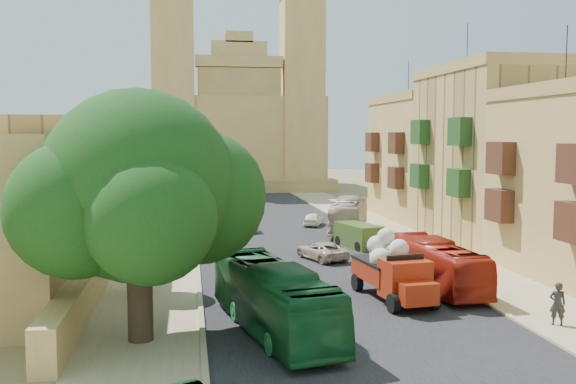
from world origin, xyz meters
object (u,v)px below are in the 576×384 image
object	(u,v)px
street_tree_c	(161,197)
bus_green_north	(273,298)
red_truck	(393,270)
bus_red_east	(436,265)
church	(236,127)
olive_pickup	(358,236)
street_tree_b	(153,202)
bus_cream_east	(349,215)
ficus_tree	(140,193)
car_blue_b	(246,196)
pedestrian_c	(449,265)
car_cream	(321,251)
car_white_b	(314,219)
car_dkblue	(215,215)
street_tree_a	(141,228)
street_tree_d	(165,186)
car_blue_a	(242,276)
pedestrian_a	(557,304)
car_white_a	(244,223)

from	to	relation	value
street_tree_c	bus_green_north	world-z (taller)	street_tree_c
red_truck	bus_red_east	distance (m)	3.72
church	olive_pickup	size ratio (longest dim) A/B	7.96
street_tree_b	bus_cream_east	distance (m)	17.69
ficus_tree	church	bearing A→B (deg)	82.81
bus_cream_east	car_blue_b	size ratio (longest dim) A/B	2.44
pedestrian_c	car_cream	bearing A→B (deg)	-125.77
car_white_b	car_blue_b	distance (m)	22.16
church	car_blue_b	world-z (taller)	church
bus_green_north	car_white_b	size ratio (longest dim) A/B	2.99
bus_green_north	car_dkblue	bearing A→B (deg)	79.64
bus_red_east	church	bearing A→B (deg)	-86.96
street_tree_a	street_tree_d	size ratio (longest dim) A/B	1.23
street_tree_a	car_blue_a	size ratio (longest dim) A/B	1.32
street_tree_d	car_white_b	distance (m)	18.85
red_truck	olive_pickup	size ratio (longest dim) A/B	1.38
street_tree_a	street_tree_d	world-z (taller)	street_tree_a
street_tree_d	pedestrian_a	xyz separation A→B (m)	(18.47, -44.68, -1.85)
olive_pickup	bus_red_east	size ratio (longest dim) A/B	0.49
car_blue_a	car_white_a	xyz separation A→B (m)	(1.88, 20.87, 0.05)
bus_cream_east	car_white_b	size ratio (longest dim) A/B	2.97
car_cream	pedestrian_c	world-z (taller)	pedestrian_c
ficus_tree	car_dkblue	distance (m)	37.06
church	car_blue_a	bearing A→B (deg)	-94.02
bus_green_north	car_white_b	xyz separation A→B (m)	(7.85, 31.12, -0.87)
olive_pickup	pedestrian_c	size ratio (longest dim) A/B	2.95
bus_green_north	bus_red_east	world-z (taller)	bus_green_north
car_blue_a	car_cream	bearing A→B (deg)	38.81
church	car_blue_b	bearing A→B (deg)	-91.33
church	car_cream	xyz separation A→B (m)	(1.26, -59.13, -8.91)
olive_pickup	car_cream	size ratio (longest dim) A/B	1.05
bus_green_north	pedestrian_a	xyz separation A→B (m)	(12.47, -0.96, -0.51)
street_tree_a	car_blue_a	distance (m)	6.02
ficus_tree	bus_green_north	distance (m)	7.09
street_tree_a	street_tree_d	distance (m)	36.01
car_blue_a	car_white_b	bearing A→B (deg)	57.79
church	bus_red_east	bearing A→B (deg)	-85.13
street_tree_a	pedestrian_a	xyz separation A→B (m)	(18.47, -8.68, -2.50)
olive_pickup	pedestrian_a	size ratio (longest dim) A/B	2.37
street_tree_b	pedestrian_c	bearing A→B (deg)	-32.44
car_white_b	car_blue_a	bearing A→B (deg)	91.94
olive_pickup	car_blue_a	world-z (taller)	olive_pickup
ficus_tree	bus_green_north	xyz separation A→B (m)	(5.41, 0.27, -4.58)
church	street_tree_c	size ratio (longest dim) A/B	8.65
ficus_tree	bus_red_east	bearing A→B (deg)	23.59
car_white_a	street_tree_d	bearing A→B (deg)	105.07
street_tree_a	car_white_b	size ratio (longest dim) A/B	1.47
street_tree_a	car_dkblue	xyz separation A→B (m)	(5.00, 28.39, -2.89)
ficus_tree	street_tree_d	bearing A→B (deg)	90.77
street_tree_b	bus_red_east	size ratio (longest dim) A/B	0.57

